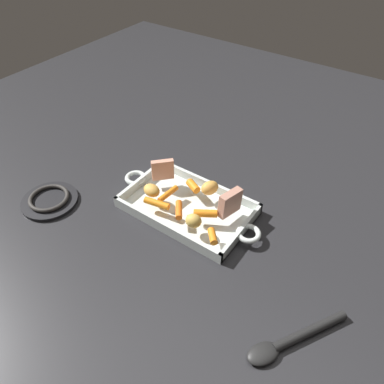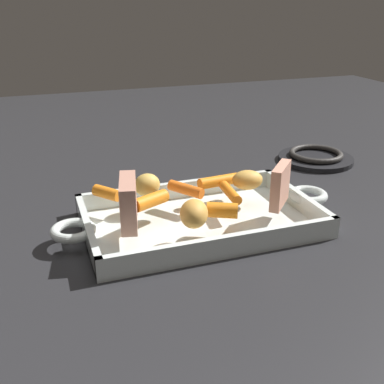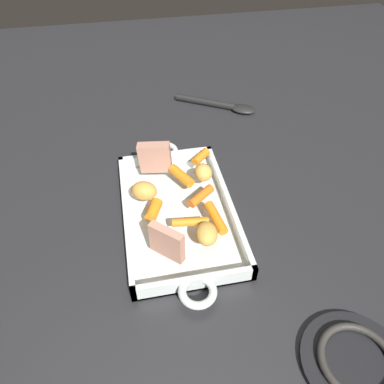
% 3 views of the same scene
% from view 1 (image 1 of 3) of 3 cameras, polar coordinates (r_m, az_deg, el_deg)
% --- Properties ---
extents(ground_plane, '(2.27, 2.27, 0.00)m').
position_cam_1_polar(ground_plane, '(1.00, -0.70, -2.74)').
color(ground_plane, '#232326').
extents(roasting_dish, '(0.44, 0.21, 0.03)m').
position_cam_1_polar(roasting_dish, '(0.99, -0.70, -2.34)').
color(roasting_dish, silver).
rests_on(roasting_dish, ground_plane).
extents(roast_slice_thin, '(0.05, 0.06, 0.06)m').
position_cam_1_polar(roast_slice_thin, '(1.03, -4.60, 3.48)').
color(roast_slice_thin, tan).
rests_on(roast_slice_thin, roasting_dish).
extents(roast_slice_thick, '(0.04, 0.07, 0.07)m').
position_cam_1_polar(roast_slice_thick, '(0.93, 5.95, -1.69)').
color(roast_slice_thick, tan).
rests_on(roast_slice_thick, roasting_dish).
extents(baby_carrot_southwest, '(0.02, 0.07, 0.02)m').
position_cam_1_polar(baby_carrot_southwest, '(0.99, -3.75, -0.27)').
color(baby_carrot_southwest, orange).
rests_on(baby_carrot_southwest, roasting_dish).
extents(baby_carrot_northeast, '(0.06, 0.05, 0.02)m').
position_cam_1_polar(baby_carrot_northeast, '(0.93, 2.12, -3.36)').
color(baby_carrot_northeast, orange).
rests_on(baby_carrot_northeast, roasting_dish).
extents(baby_carrot_long, '(0.07, 0.03, 0.02)m').
position_cam_1_polar(baby_carrot_long, '(0.96, -5.51, -1.77)').
color(baby_carrot_long, orange).
rests_on(baby_carrot_long, roasting_dish).
extents(baby_carrot_northwest, '(0.05, 0.04, 0.02)m').
position_cam_1_polar(baby_carrot_northwest, '(1.01, 0.18, 0.94)').
color(baby_carrot_northwest, orange).
rests_on(baby_carrot_northwest, roasting_dish).
extents(baby_carrot_southeast, '(0.04, 0.05, 0.02)m').
position_cam_1_polar(baby_carrot_southeast, '(0.88, 3.23, -6.90)').
color(baby_carrot_southeast, orange).
rests_on(baby_carrot_southeast, roasting_dish).
extents(baby_carrot_center_left, '(0.05, 0.06, 0.02)m').
position_cam_1_polar(baby_carrot_center_left, '(0.94, -2.07, -2.80)').
color(baby_carrot_center_left, orange).
rests_on(baby_carrot_center_left, roasting_dish).
extents(potato_corner, '(0.05, 0.04, 0.03)m').
position_cam_1_polar(potato_corner, '(0.99, -6.32, 0.26)').
color(potato_corner, gold).
rests_on(potato_corner, roasting_dish).
extents(potato_golden_small, '(0.05, 0.04, 0.04)m').
position_cam_1_polar(potato_golden_small, '(0.90, 0.24, -4.52)').
color(potato_golden_small, gold).
rests_on(potato_golden_small, roasting_dish).
extents(potato_halved, '(0.05, 0.06, 0.04)m').
position_cam_1_polar(potato_halved, '(0.99, 2.80, 0.64)').
color(potato_halved, gold).
rests_on(potato_halved, roasting_dish).
extents(stove_burner_rear, '(0.15, 0.15, 0.02)m').
position_cam_1_polar(stove_burner_rear, '(1.09, -21.37, -1.14)').
color(stove_burner_rear, black).
rests_on(stove_burner_rear, ground_plane).
extents(serving_spoon, '(0.15, 0.21, 0.02)m').
position_cam_1_polar(serving_spoon, '(0.80, 15.07, -21.48)').
color(serving_spoon, black).
rests_on(serving_spoon, ground_plane).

